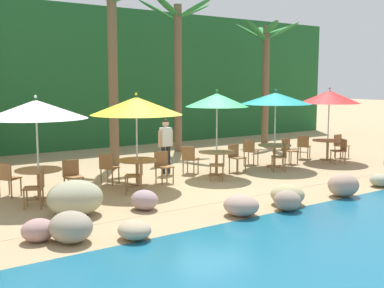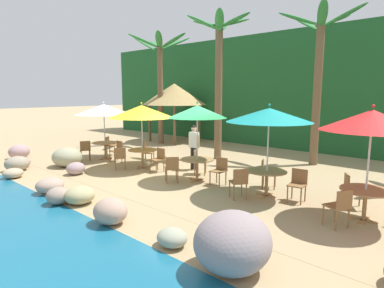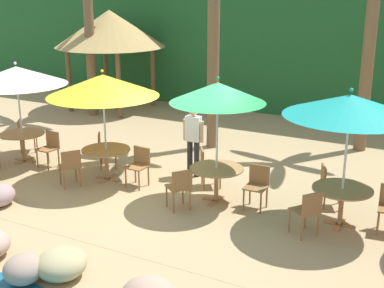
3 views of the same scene
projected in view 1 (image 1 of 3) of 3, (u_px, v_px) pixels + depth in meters
ground_plane at (202, 178)px, 14.34m from camera, size 120.00×120.00×0.00m
terrace_deck at (202, 178)px, 14.34m from camera, size 18.00×5.20×0.01m
foliage_backdrop at (82, 78)px, 21.29m from camera, size 28.00×2.40×6.00m
rock_seawall at (281, 184)px, 11.79m from camera, size 16.36×3.33×1.00m
umbrella_white at (36, 109)px, 11.47m from camera, size 2.43×2.43×2.52m
dining_table_white at (39, 174)px, 11.67m from camera, size 1.10×1.10×0.74m
chair_white_seaward at (72, 174)px, 12.20m from camera, size 0.44×0.45×0.87m
chair_white_inland at (7, 177)px, 11.86m from camera, size 0.59×0.59×0.87m
chair_white_left at (37, 186)px, 10.86m from camera, size 0.57×0.56×0.87m
umbrella_yellow at (136, 106)px, 12.91m from camera, size 2.47×2.47×2.55m
dining_table_yellow at (137, 164)px, 13.11m from camera, size 1.10×1.10×0.74m
chair_yellow_seaward at (163, 165)px, 13.65m from camera, size 0.44×0.44×0.87m
chair_yellow_inland at (108, 167)px, 13.34m from camera, size 0.59×0.59×0.87m
chair_yellow_left at (137, 174)px, 12.28m from camera, size 0.59×0.59×0.87m
umbrella_green at (217, 100)px, 14.49m from camera, size 1.91×1.91×2.61m
dining_table_green at (217, 155)px, 14.70m from camera, size 1.10×1.10×0.74m
chair_green_seaward at (236, 156)px, 15.28m from camera, size 0.43×0.44×0.87m
chair_green_inland at (190, 157)px, 14.94m from camera, size 0.59×0.59×0.87m
chair_green_left at (220, 163)px, 13.87m from camera, size 0.59×0.59×0.87m
umbrella_teal at (276, 98)px, 15.97m from camera, size 2.34×2.34×2.60m
dining_table_teal at (274, 149)px, 16.19m from camera, size 1.10×1.10×0.74m
chair_teal_seaward at (288, 149)px, 16.82m from camera, size 0.46×0.47×0.87m
chair_teal_inland at (250, 150)px, 16.56m from camera, size 0.56×0.56×0.87m
chair_teal_left at (281, 155)px, 15.36m from camera, size 0.59×0.59×0.87m
umbrella_red at (329, 97)px, 17.32m from camera, size 2.18×2.18×2.64m
dining_table_red at (328, 143)px, 17.53m from camera, size 1.10×1.10×0.74m
chair_red_seaward at (340, 144)px, 18.12m from camera, size 0.43×0.44×0.87m
chair_red_inland at (304, 145)px, 17.83m from camera, size 0.58×0.58×0.87m
chair_red_left at (341, 149)px, 16.72m from camera, size 0.57×0.56×0.87m
palm_tree_second at (112, 45)px, 16.06m from camera, size 2.81×2.51×6.12m
palm_tree_third at (178, 53)px, 19.44m from camera, size 3.14×3.13×6.08m
palm_tree_fourth at (266, 63)px, 22.04m from camera, size 2.98×2.80×5.52m
waiter_in_white at (166, 142)px, 14.92m from camera, size 0.52×0.23×1.70m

